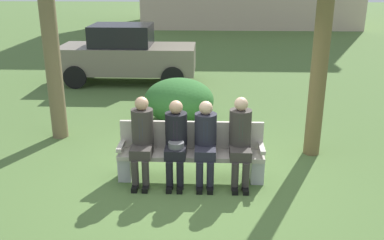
{
  "coord_description": "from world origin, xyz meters",
  "views": [
    {
      "loc": [
        0.27,
        -6.2,
        3.16
      ],
      "look_at": [
        -0.0,
        0.38,
        0.85
      ],
      "focal_mm": 40.3,
      "sensor_mm": 36.0,
      "label": 1
    }
  ],
  "objects_px": {
    "park_bench": "(191,152)",
    "seated_man_rightmost": "(240,137)",
    "parked_car_near": "(127,54)",
    "seated_man_centerright": "(205,138)",
    "shrub_near_bench": "(179,100)",
    "seated_man_leftmost": "(142,136)",
    "seated_man_centerleft": "(176,138)"
  },
  "relations": [
    {
      "from": "seated_man_centerleft",
      "to": "shrub_near_bench",
      "type": "height_order",
      "value": "seated_man_centerleft"
    },
    {
      "from": "seated_man_leftmost",
      "to": "shrub_near_bench",
      "type": "xyz_separation_m",
      "value": [
        0.37,
        2.84,
        -0.27
      ]
    },
    {
      "from": "seated_man_rightmost",
      "to": "parked_car_near",
      "type": "bearing_deg",
      "value": 114.95
    },
    {
      "from": "seated_man_leftmost",
      "to": "seated_man_rightmost",
      "type": "bearing_deg",
      "value": 0.04
    },
    {
      "from": "seated_man_leftmost",
      "to": "seated_man_centerright",
      "type": "relative_size",
      "value": 1.04
    },
    {
      "from": "seated_man_centerright",
      "to": "shrub_near_bench",
      "type": "bearing_deg",
      "value": 102.06
    },
    {
      "from": "park_bench",
      "to": "parked_car_near",
      "type": "height_order",
      "value": "parked_car_near"
    },
    {
      "from": "seated_man_centerleft",
      "to": "seated_man_leftmost",
      "type": "bearing_deg",
      "value": 178.84
    },
    {
      "from": "park_bench",
      "to": "seated_man_centerright",
      "type": "xyz_separation_m",
      "value": [
        0.23,
        -0.13,
        0.29
      ]
    },
    {
      "from": "shrub_near_bench",
      "to": "seated_man_centerright",
      "type": "bearing_deg",
      "value": -77.94
    },
    {
      "from": "seated_man_centerleft",
      "to": "seated_man_rightmost",
      "type": "bearing_deg",
      "value": 0.68
    },
    {
      "from": "park_bench",
      "to": "seated_man_leftmost",
      "type": "distance_m",
      "value": 0.82
    },
    {
      "from": "park_bench",
      "to": "seated_man_leftmost",
      "type": "height_order",
      "value": "seated_man_leftmost"
    },
    {
      "from": "shrub_near_bench",
      "to": "park_bench",
      "type": "bearing_deg",
      "value": -81.98
    },
    {
      "from": "seated_man_centerright",
      "to": "parked_car_near",
      "type": "xyz_separation_m",
      "value": [
        -2.37,
        6.24,
        0.12
      ]
    },
    {
      "from": "seated_man_rightmost",
      "to": "parked_car_near",
      "type": "height_order",
      "value": "parked_car_near"
    },
    {
      "from": "seated_man_centerright",
      "to": "seated_man_rightmost",
      "type": "xyz_separation_m",
      "value": [
        0.53,
        0.01,
        0.03
      ]
    },
    {
      "from": "seated_man_centerleft",
      "to": "seated_man_centerright",
      "type": "xyz_separation_m",
      "value": [
        0.45,
        0.01,
        0.0
      ]
    },
    {
      "from": "seated_man_centerright",
      "to": "seated_man_leftmost",
      "type": "bearing_deg",
      "value": 179.69
    },
    {
      "from": "seated_man_centerright",
      "to": "shrub_near_bench",
      "type": "relative_size",
      "value": 0.85
    },
    {
      "from": "seated_man_centerright",
      "to": "shrub_near_bench",
      "type": "height_order",
      "value": "seated_man_centerright"
    },
    {
      "from": "parked_car_near",
      "to": "seated_man_rightmost",
      "type": "bearing_deg",
      "value": -65.05
    },
    {
      "from": "seated_man_leftmost",
      "to": "seated_man_rightmost",
      "type": "height_order",
      "value": "seated_man_rightmost"
    },
    {
      "from": "shrub_near_bench",
      "to": "seated_man_leftmost",
      "type": "bearing_deg",
      "value": -97.37
    },
    {
      "from": "parked_car_near",
      "to": "shrub_near_bench",
      "type": "bearing_deg",
      "value": -62.57
    },
    {
      "from": "seated_man_leftmost",
      "to": "parked_car_near",
      "type": "relative_size",
      "value": 0.34
    },
    {
      "from": "park_bench",
      "to": "seated_man_rightmost",
      "type": "distance_m",
      "value": 0.83
    },
    {
      "from": "park_bench",
      "to": "parked_car_near",
      "type": "distance_m",
      "value": 6.48
    },
    {
      "from": "shrub_near_bench",
      "to": "parked_car_near",
      "type": "relative_size",
      "value": 0.39
    },
    {
      "from": "seated_man_rightmost",
      "to": "parked_car_near",
      "type": "relative_size",
      "value": 0.35
    },
    {
      "from": "seated_man_leftmost",
      "to": "seated_man_centerright",
      "type": "bearing_deg",
      "value": -0.31
    },
    {
      "from": "seated_man_rightmost",
      "to": "shrub_near_bench",
      "type": "xyz_separation_m",
      "value": [
        -1.14,
        2.84,
        -0.28
      ]
    }
  ]
}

